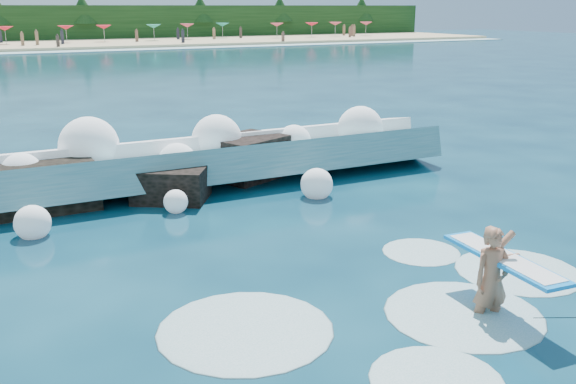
% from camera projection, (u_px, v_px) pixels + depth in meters
% --- Properties ---
extents(ground, '(200.00, 200.00, 0.00)m').
position_uv_depth(ground, '(263.00, 298.00, 11.08)').
color(ground, '#07283D').
rests_on(ground, ground).
extents(breaking_wave, '(18.95, 2.91, 1.63)m').
position_uv_depth(breaking_wave, '(127.00, 171.00, 17.29)').
color(breaking_wave, teal).
rests_on(breaking_wave, ground).
extents(rock_cluster, '(8.18, 3.44, 1.42)m').
position_uv_depth(rock_cluster, '(149.00, 178.00, 17.13)').
color(rock_cluster, black).
rests_on(rock_cluster, ground).
extents(surfer_with_board, '(1.02, 2.97, 1.82)m').
position_uv_depth(surfer_with_board, '(494.00, 276.00, 10.35)').
color(surfer_with_board, '#A86B4E').
rests_on(surfer_with_board, ground).
extents(wave_spray, '(15.91, 4.53, 2.13)m').
position_uv_depth(wave_spray, '(130.00, 155.00, 17.08)').
color(wave_spray, white).
rests_on(wave_spray, ground).
extents(surf_foam, '(8.88, 5.58, 0.14)m').
position_uv_depth(surf_foam, '(415.00, 309.00, 10.70)').
color(surf_foam, silver).
rests_on(surf_foam, ground).
extents(beachgoers, '(108.25, 13.40, 1.91)m').
position_uv_depth(beachgoers, '(55.00, 39.00, 77.62)').
color(beachgoers, '#3F332D').
rests_on(beachgoers, ground).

